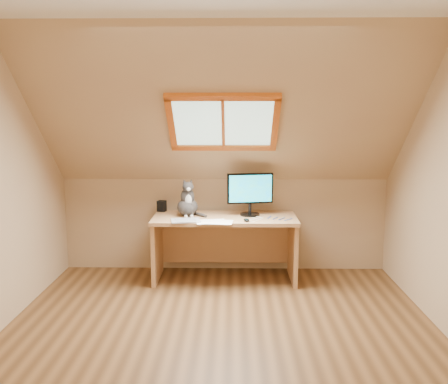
{
  "coord_description": "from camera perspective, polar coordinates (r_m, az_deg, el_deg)",
  "views": [
    {
      "loc": [
        0.09,
        -3.6,
        1.72
      ],
      "look_at": [
        0.01,
        1.0,
        0.98
      ],
      "focal_mm": 40.0,
      "sensor_mm": 36.0,
      "label": 1
    }
  ],
  "objects": [
    {
      "name": "graphics_tablet",
      "position": [
        4.89,
        -4.42,
        -3.27
      ],
      "size": [
        0.31,
        0.25,
        0.01
      ],
      "primitive_type": "cube",
      "rotation": [
        0.0,
        0.0,
        0.18
      ],
      "color": "#B2B2B7",
      "rests_on": "desk"
    },
    {
      "name": "monitor",
      "position": [
        5.1,
        3.0,
        0.09
      ],
      "size": [
        0.47,
        0.2,
        0.44
      ],
      "color": "black",
      "rests_on": "desk"
    },
    {
      "name": "desk",
      "position": [
        5.2,
        0.1,
        -4.95
      ],
      "size": [
        1.46,
        0.64,
        0.67
      ],
      "color": "tan",
      "rests_on": "ground"
    },
    {
      "name": "mouse",
      "position": [
        4.86,
        2.58,
        -3.22
      ],
      "size": [
        0.07,
        0.1,
        0.03
      ],
      "primitive_type": "ellipsoid",
      "rotation": [
        0.0,
        0.0,
        0.25
      ],
      "color": "black",
      "rests_on": "desk"
    },
    {
      "name": "papers",
      "position": [
        4.84,
        -1.04,
        -3.43
      ],
      "size": [
        0.33,
        0.27,
        0.0
      ],
      "color": "white",
      "rests_on": "desk"
    },
    {
      "name": "ground",
      "position": [
        3.99,
        -0.39,
        -16.42
      ],
      "size": [
        3.5,
        3.5,
        0.0
      ],
      "primitive_type": "plane",
      "color": "brown",
      "rests_on": "ground"
    },
    {
      "name": "cables",
      "position": [
        4.98,
        5.2,
        -3.06
      ],
      "size": [
        0.51,
        0.26,
        0.01
      ],
      "color": "silver",
      "rests_on": "desk"
    },
    {
      "name": "desk_speaker",
      "position": [
        5.38,
        -7.13,
        -1.61
      ],
      "size": [
        0.1,
        0.1,
        0.12
      ],
      "primitive_type": "cube",
      "rotation": [
        0.0,
        0.0,
        -0.31
      ],
      "color": "black",
      "rests_on": "desk"
    },
    {
      "name": "room_shell",
      "position": [
        3.52,
        -0.45,
        4.4
      ],
      "size": [
        3.52,
        3.52,
        2.41
      ],
      "color": "tan",
      "rests_on": "ground"
    },
    {
      "name": "cat",
      "position": [
        5.11,
        -4.19,
        -1.21
      ],
      "size": [
        0.26,
        0.29,
        0.39
      ],
      "color": "#383431",
      "rests_on": "desk"
    }
  ]
}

